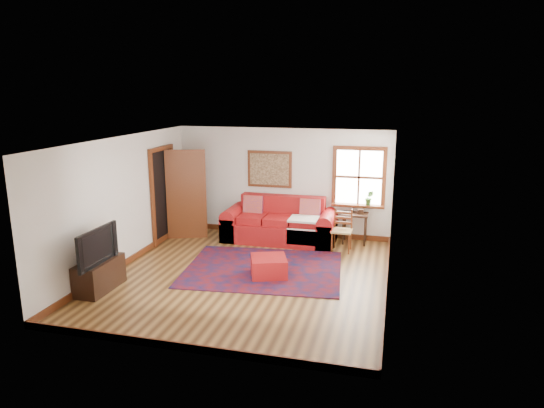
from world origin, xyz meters
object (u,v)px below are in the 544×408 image
(red_ottoman, at_px, (269,267))
(ladder_back_chair, at_px, (342,229))
(red_leather_sofa, at_px, (280,226))
(media_cabinet, at_px, (99,275))
(side_table, at_px, (355,219))

(red_ottoman, distance_m, ladder_back_chair, 2.15)
(red_leather_sofa, relative_size, red_ottoman, 3.96)
(ladder_back_chair, bearing_deg, red_leather_sofa, 165.63)
(media_cabinet, bearing_deg, red_ottoman, 26.65)
(red_ottoman, distance_m, side_table, 2.76)
(side_table, distance_m, ladder_back_chair, 0.62)
(red_leather_sofa, distance_m, red_ottoman, 2.20)
(red_leather_sofa, height_order, side_table, red_leather_sofa)
(red_leather_sofa, distance_m, side_table, 1.69)
(side_table, bearing_deg, media_cabinet, -137.15)
(red_ottoman, distance_m, media_cabinet, 2.95)
(ladder_back_chair, bearing_deg, red_ottoman, -122.19)
(red_ottoman, xyz_separation_m, side_table, (1.35, 2.38, 0.38))
(ladder_back_chair, height_order, media_cabinet, ladder_back_chair)
(red_leather_sofa, relative_size, side_table, 3.67)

